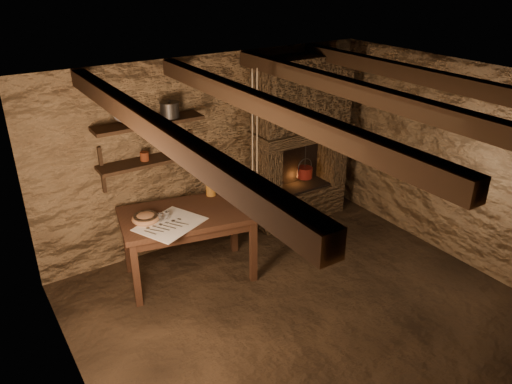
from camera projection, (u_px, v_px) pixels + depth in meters
floor at (304, 311)px, 5.32m from camera, size 4.50×4.50×0.00m
back_wall at (211, 151)px, 6.33m from camera, size 4.50×0.04×2.40m
front_wall at (498, 329)px, 3.29m from camera, size 4.50×0.04×2.40m
left_wall at (71, 287)px, 3.70m from camera, size 0.04×4.00×2.40m
right_wall at (458, 164)px, 5.91m from camera, size 0.04×4.00×2.40m
ceiling at (316, 88)px, 4.30m from camera, size 4.50×4.00×0.04m
beam_far_left at (153, 127)px, 3.60m from camera, size 0.14×3.95×0.16m
beam_mid_left at (268, 107)px, 4.09m from camera, size 0.14×3.95×0.16m
beam_mid_right at (358, 91)px, 4.58m from camera, size 0.14×3.95×0.16m
beam_far_right at (430, 78)px, 5.07m from camera, size 0.14×3.95×0.16m
shelf_lower at (152, 161)px, 5.75m from camera, size 1.25×0.30×0.04m
shelf_upper at (149, 123)px, 5.55m from camera, size 1.25×0.30×0.04m
hearth at (301, 136)px, 6.75m from camera, size 1.43×0.51×2.30m
work_table at (189, 242)px, 5.73m from camera, size 1.61×1.13×0.84m
linen_cloth at (170, 224)px, 5.32m from camera, size 0.81×0.75×0.01m
pewter_cutlery_row at (171, 224)px, 5.30m from camera, size 0.59×0.42×0.01m
drinking_glasses at (167, 215)px, 5.40m from camera, size 0.21×0.06×0.08m
stoneware_jug at (211, 181)px, 5.90m from camera, size 0.15×0.15×0.42m
wooden_bowl at (146, 219)px, 5.36m from camera, size 0.35×0.35×0.11m
iron_stockpot at (170, 111)px, 5.64m from camera, size 0.26×0.26×0.16m
tin_pan at (124, 111)px, 5.45m from camera, size 0.27×0.16×0.25m
small_kettle at (172, 150)px, 5.84m from camera, size 0.18×0.16×0.16m
rusty_tin at (145, 156)px, 5.67m from camera, size 0.10×0.10×0.10m
red_pot at (305, 172)px, 6.97m from camera, size 0.26×0.26×0.54m
hanging_ropes at (255, 123)px, 5.37m from camera, size 0.08×0.08×1.20m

